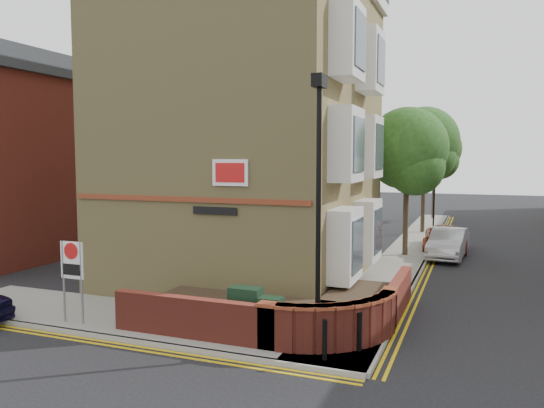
{
  "coord_description": "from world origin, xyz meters",
  "views": [
    {
      "loc": [
        5.02,
        -10.53,
        4.54
      ],
      "look_at": [
        -0.64,
        4.0,
        3.17
      ],
      "focal_mm": 35.0,
      "sensor_mm": 36.0,
      "label": 1
    }
  ],
  "objects_px": {
    "lamppost": "(318,210)",
    "zone_sign": "(72,267)",
    "utility_cabinet_large": "(246,311)",
    "silver_car_near": "(448,243)"
  },
  "relations": [
    {
      "from": "zone_sign",
      "to": "silver_car_near",
      "type": "relative_size",
      "value": 0.54
    },
    {
      "from": "lamppost",
      "to": "utility_cabinet_large",
      "type": "bearing_deg",
      "value": 176.99
    },
    {
      "from": "lamppost",
      "to": "utility_cabinet_large",
      "type": "distance_m",
      "value": 3.24
    },
    {
      "from": "lamppost",
      "to": "zone_sign",
      "type": "distance_m",
      "value": 6.85
    },
    {
      "from": "zone_sign",
      "to": "lamppost",
      "type": "bearing_deg",
      "value": 6.07
    },
    {
      "from": "utility_cabinet_large",
      "to": "zone_sign",
      "type": "height_order",
      "value": "zone_sign"
    },
    {
      "from": "utility_cabinet_large",
      "to": "zone_sign",
      "type": "bearing_deg",
      "value": -170.31
    },
    {
      "from": "lamppost",
      "to": "utility_cabinet_large",
      "type": "xyz_separation_m",
      "value": [
        -1.9,
        0.1,
        -2.62
      ]
    },
    {
      "from": "lamppost",
      "to": "silver_car_near",
      "type": "bearing_deg",
      "value": 80.37
    },
    {
      "from": "zone_sign",
      "to": "silver_car_near",
      "type": "height_order",
      "value": "zone_sign"
    }
  ]
}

